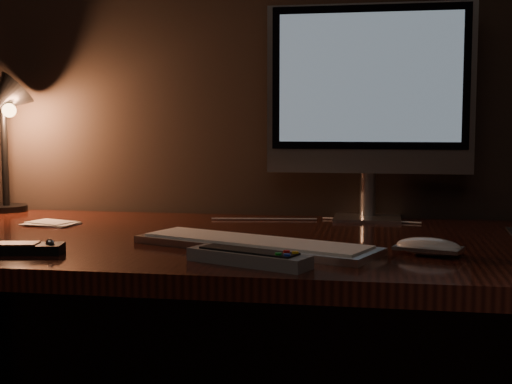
% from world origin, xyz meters
% --- Properties ---
extents(desk, '(1.60, 0.75, 0.75)m').
position_xyz_m(desk, '(0.00, 1.93, 0.62)').
color(desk, '#39140C').
rests_on(desk, ground).
extents(monitor, '(0.50, 0.15, 0.53)m').
position_xyz_m(monitor, '(0.28, 2.18, 1.06)').
color(monitor, silver).
rests_on(monitor, desk).
extents(keyboard, '(0.50, 0.31, 0.02)m').
position_xyz_m(keyboard, '(0.07, 1.73, 0.76)').
color(keyboard, silver).
rests_on(keyboard, desk).
extents(mouse, '(0.13, 0.10, 0.02)m').
position_xyz_m(mouse, '(0.40, 1.72, 0.76)').
color(mouse, white).
rests_on(mouse, desk).
extents(media_remote, '(0.16, 0.08, 0.03)m').
position_xyz_m(media_remote, '(-0.34, 1.61, 0.76)').
color(media_remote, black).
rests_on(media_remote, desk).
extents(tv_remote, '(0.23, 0.14, 0.03)m').
position_xyz_m(tv_remote, '(0.09, 1.58, 0.76)').
color(tv_remote, gray).
rests_on(tv_remote, desk).
extents(papers, '(0.14, 0.11, 0.01)m').
position_xyz_m(papers, '(-0.46, 1.97, 0.75)').
color(papers, white).
rests_on(papers, desk).
extents(desk_lamp, '(0.19, 0.20, 0.37)m').
position_xyz_m(desk_lamp, '(-0.67, 2.16, 1.00)').
color(desk_lamp, black).
rests_on(desk_lamp, desk).
extents(cable, '(0.50, 0.04, 0.00)m').
position_xyz_m(cable, '(0.16, 2.14, 0.75)').
color(cable, white).
rests_on(cable, desk).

